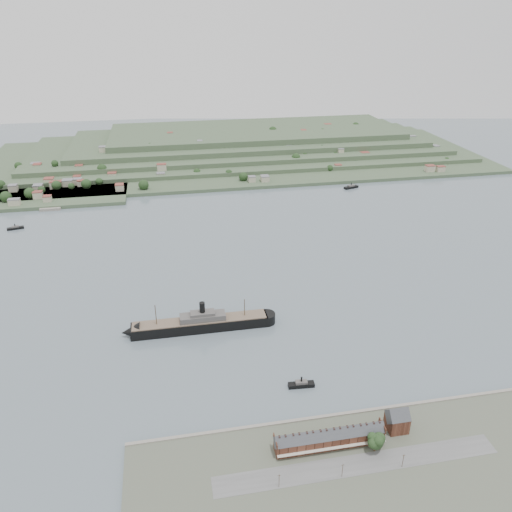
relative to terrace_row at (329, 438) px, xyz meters
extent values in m
plane|color=slate|center=(10.00, 168.02, -6.84)|extent=(1400.00, 1400.00, 0.00)
cube|color=#4C5142|center=(10.00, -19.98, -5.84)|extent=(220.00, 80.00, 2.00)
cube|color=gray|center=(10.00, 19.02, -5.54)|extent=(220.00, 2.00, 2.60)
cube|color=#595959|center=(10.00, -13.98, -4.79)|extent=(140.00, 12.00, 0.10)
cube|color=#3F2116|center=(0.00, 0.02, -1.34)|extent=(55.00, 8.00, 7.00)
cube|color=#3A3C42|center=(0.00, 0.02, 2.16)|extent=(55.60, 8.15, 8.15)
cube|color=beige|center=(0.00, -4.78, -1.84)|extent=(55.00, 1.60, 0.25)
cube|color=#3F2116|center=(-27.50, 0.02, 3.16)|extent=(0.50, 8.40, 3.00)
cube|color=#3F2116|center=(27.50, 0.02, 3.16)|extent=(0.50, 8.40, 3.00)
cube|color=black|center=(-22.00, 0.02, 4.56)|extent=(0.90, 1.40, 3.20)
cube|color=black|center=(-16.50, 0.02, 4.56)|extent=(0.90, 1.40, 3.20)
cube|color=black|center=(-2.75, 0.02, 4.56)|extent=(0.90, 1.40, 3.20)
cube|color=black|center=(2.75, 0.02, 4.56)|extent=(0.90, 1.40, 3.20)
cube|color=black|center=(16.50, 0.02, 4.56)|extent=(0.90, 1.40, 3.20)
cube|color=black|center=(22.00, 0.02, 4.56)|extent=(0.90, 1.40, 3.20)
cube|color=#3F2116|center=(37.50, 4.02, -0.34)|extent=(10.00, 10.00, 9.00)
cube|color=#3A3C42|center=(37.50, 4.02, 4.16)|extent=(10.40, 10.18, 10.18)
cube|color=#385136|center=(10.00, 528.02, -4.84)|extent=(760.00, 260.00, 4.00)
cube|color=#385136|center=(30.00, 553.02, -0.34)|extent=(680.00, 220.00, 5.00)
cube|color=#385136|center=(45.00, 568.02, 5.16)|extent=(600.00, 200.00, 6.00)
cube|color=#385136|center=(60.00, 583.02, 11.66)|extent=(520.00, 180.00, 7.00)
cube|color=#385136|center=(75.00, 598.02, 19.16)|extent=(440.00, 160.00, 8.00)
cube|color=#385136|center=(-190.00, 418.02, -4.84)|extent=(150.00, 90.00, 4.00)
cube|color=gray|center=(-195.00, 376.02, -5.44)|extent=(22.00, 14.00, 2.80)
cube|color=black|center=(-53.99, 115.39, -3.24)|extent=(92.60, 12.68, 7.20)
cone|color=black|center=(-100.27, 115.56, -3.24)|extent=(12.39, 12.39, 12.34)
cylinder|color=black|center=(-7.72, 115.22, -3.24)|extent=(12.34, 12.34, 7.20)
cube|color=brown|center=(-53.99, 115.39, 0.67)|extent=(90.54, 11.64, 0.62)
cube|color=#4D4A48|center=(-51.94, 115.39, 2.93)|extent=(30.89, 9.37, 4.11)
cube|color=#4D4A48|center=(-51.94, 115.39, 5.71)|extent=(16.48, 7.26, 2.57)
cylinder|color=black|center=(-51.94, 115.39, 9.61)|extent=(3.70, 3.70, 9.26)
cylinder|color=#43321F|center=(-82.79, 115.50, 7.56)|extent=(0.51, 0.51, 16.45)
cylinder|color=#43321F|center=(-23.14, 115.28, 6.53)|extent=(0.51, 0.51, 14.40)
cube|color=black|center=(-1.41, 46.50, -5.62)|extent=(15.55, 5.08, 2.45)
cube|color=#4D4A48|center=(-1.41, 46.50, -3.78)|extent=(7.09, 3.71, 1.84)
cylinder|color=black|center=(-1.41, 46.50, -1.74)|extent=(1.02, 1.02, 3.57)
cube|color=black|center=(-220.00, 323.50, -5.80)|extent=(16.13, 7.69, 2.07)
cube|color=#4D4A48|center=(-220.00, 323.50, -4.25)|extent=(7.60, 4.94, 1.56)
cylinder|color=black|center=(-220.00, 323.50, -2.52)|extent=(0.86, 0.86, 3.02)
cube|color=black|center=(154.02, 381.56, -5.58)|extent=(19.60, 10.66, 2.52)
cube|color=#4D4A48|center=(154.02, 381.56, -3.69)|extent=(9.37, 6.55, 1.89)
cylinder|color=black|center=(154.02, 381.56, -1.59)|extent=(1.05, 1.05, 3.67)
cylinder|color=#43321F|center=(21.02, -7.35, -2.71)|extent=(1.02, 1.02, 4.27)
sphere|color=black|center=(21.02, -7.35, 1.13)|extent=(7.68, 7.68, 7.68)
sphere|color=black|center=(23.15, -6.50, 1.99)|extent=(5.97, 5.97, 5.97)
sphere|color=black|center=(19.31, -8.63, 1.56)|extent=(5.46, 5.46, 5.46)
sphere|color=black|center=(21.44, -9.23, 3.27)|extent=(5.12, 5.12, 5.12)
camera|label=1|loc=(-69.39, -170.67, 190.17)|focal=35.00mm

